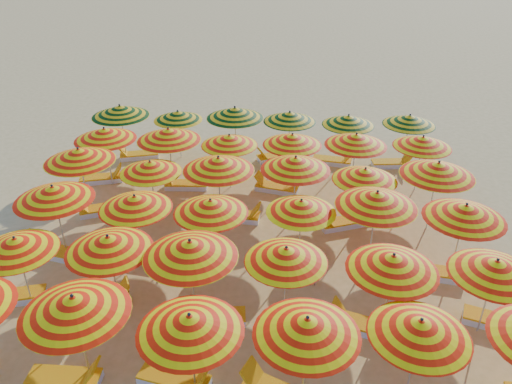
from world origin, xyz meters
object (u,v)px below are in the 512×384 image
Objects in this scene: umbrella_4 at (420,328)px; lounger_11 at (160,256)px; umbrella_18 at (79,155)px; umbrella_27 at (292,140)px; lounger_12 at (433,272)px; umbrella_3 at (307,326)px; lounger_22 at (333,161)px; umbrella_33 at (290,117)px; umbrella_1 at (74,305)px; lounger_13 at (102,209)px; umbrella_2 at (190,323)px; umbrella_17 at (465,212)px; umbrella_12 at (53,193)px; lounger_23 at (392,163)px; lounger_9 at (498,322)px; umbrella_20 at (218,164)px; umbrella_34 at (348,120)px; lounger_10 at (48,250)px; umbrella_35 at (409,120)px; umbrella_13 at (135,202)px; lounger_7 at (213,317)px; lounger_16 at (343,223)px; umbrella_25 at (169,135)px; lounger_8 at (361,325)px; umbrella_21 at (296,163)px; umbrella_28 at (356,140)px; lounger_19 at (276,188)px; lounger_20 at (138,155)px; lounger_2 at (176,380)px; lounger_5 at (13,297)px; lounger_14 at (141,210)px; umbrella_30 at (120,111)px; umbrella_7 at (109,244)px; lounger_6 at (101,302)px; lounger_17 at (102,178)px; umbrella_15 at (301,206)px; umbrella_22 at (365,175)px; umbrella_31 at (178,116)px; umbrella_23 at (438,169)px; lounger_1 at (66,378)px; umbrella_14 at (211,207)px; umbrella_8 at (190,249)px; umbrella_29 at (423,142)px; umbrella_19 at (150,167)px; umbrella_16 at (377,199)px; umbrella_11 at (496,268)px; lounger_15 at (237,216)px.

lounger_11 is (-6.86, 4.75, -1.93)m from umbrella_4.
umbrella_27 is at bearing 16.65° from umbrella_18.
umbrella_3 is at bearing 58.75° from lounger_12.
umbrella_33 is at bearing -173.64° from lounger_22.
umbrella_1 reaches higher than lounger_13.
lounger_11 is at bearing 111.56° from umbrella_2.
umbrella_17 reaches higher than lounger_13.
umbrella_4 is at bearing -26.13° from umbrella_12.
lounger_9 is at bearing -89.13° from lounger_23.
umbrella_20 is 1.68× the size of lounger_22.
umbrella_34 reaches higher than lounger_10.
umbrella_27 is 0.93× the size of umbrella_35.
umbrella_13 is 4.27m from lounger_7.
umbrella_33 is 5.93m from lounger_16.
lounger_9 is (5.58, -7.43, -2.00)m from umbrella_27.
umbrella_25 is 1.60× the size of lounger_10.
umbrella_2 is 1.64× the size of lounger_8.
umbrella_28 is at bearing 44.27° from umbrella_21.
umbrella_25 reaches higher than lounger_19.
lounger_22 is (8.82, -0.09, 0.00)m from lounger_20.
lounger_2 and lounger_11 have the same top height.
lounger_16 is (-0.58, -2.64, -2.08)m from umbrella_28.
lounger_5 is (-12.99, -9.74, -1.94)m from umbrella_35.
umbrella_2 is 8.69m from lounger_14.
umbrella_30 is 1.44× the size of lounger_20.
umbrella_7 is at bearing -91.89° from umbrella_13.
lounger_6 is 2.54m from lounger_11.
lounger_7 is 9.67m from lounger_17.
umbrella_22 is (2.19, 2.13, 0.06)m from umbrella_15.
umbrella_27 reaches higher than umbrella_31.
lounger_11 is at bearing 0.83° from lounger_16.
umbrella_27 is 5.61m from umbrella_35.
umbrella_3 is 1.70× the size of lounger_11.
umbrella_12 is 3.77m from lounger_6.
lounger_9 and lounger_10 have the same top height.
umbrella_18 is 9.21m from lounger_2.
lounger_7 is (-6.97, -5.09, -2.17)m from umbrella_23.
lounger_1 and lounger_10 have the same top height.
umbrella_14 is 0.84× the size of umbrella_20.
lounger_14 is (-5.55, -2.27, -2.00)m from umbrella_27.
umbrella_29 is (7.65, 7.75, -0.21)m from umbrella_8.
umbrella_8 is 5.60m from umbrella_19.
umbrella_2 reaches higher than umbrella_19.
lounger_7 is at bearing -147.42° from umbrella_16.
umbrella_30 is at bearing 144.58° from umbrella_16.
umbrella_11 is 1.46× the size of lounger_15.
lounger_6 is at bearing -168.38° from umbrella_17.
umbrella_20 reaches higher than umbrella_15.
umbrella_14 is 0.96× the size of umbrella_35.
umbrella_15 is 6.88m from umbrella_29.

